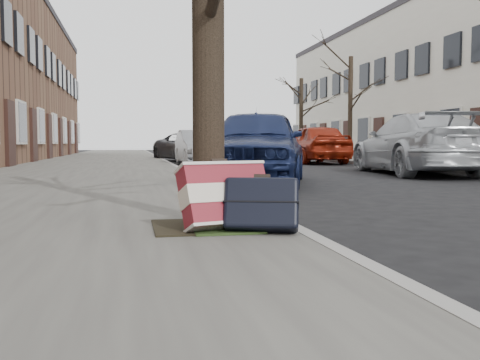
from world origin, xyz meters
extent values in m
cube|color=slate|center=(-3.70, 15.00, 0.06)|extent=(5.00, 70.00, 0.12)
cube|color=gray|center=(7.80, 15.00, 0.06)|extent=(4.00, 70.00, 0.12)
cube|color=black|center=(-2.00, 1.20, 0.13)|extent=(0.85, 0.85, 0.02)
cube|color=maroon|center=(-1.86, 1.01, 0.40)|extent=(0.80, 0.58, 0.55)
cube|color=black|center=(-1.60, 0.83, 0.35)|extent=(0.65, 0.50, 0.45)
imported|color=#162047|center=(-0.08, 7.35, 0.77)|extent=(3.21, 4.87, 1.54)
imported|color=#94969B|center=(-0.23, 15.41, 0.64)|extent=(1.45, 3.90, 1.27)
imported|color=#36363B|center=(-0.05, 20.37, 0.64)|extent=(3.21, 4.96, 1.27)
imported|color=#ACAFB4|center=(4.73, 9.58, 0.78)|extent=(2.87, 5.60, 1.55)
imported|color=maroon|center=(4.63, 17.23, 0.78)|extent=(1.88, 4.58, 1.55)
cylinder|color=black|center=(7.20, 19.67, 2.41)|extent=(0.21, 0.21, 4.59)
cylinder|color=black|center=(7.20, 26.80, 2.34)|extent=(0.23, 0.23, 4.45)
camera|label=1|loc=(-2.60, -3.21, 0.83)|focal=40.00mm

